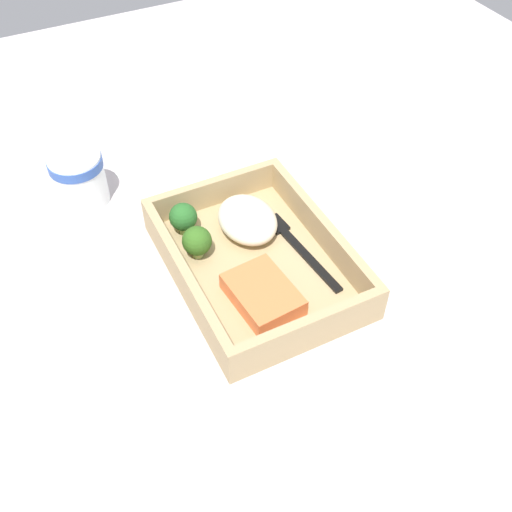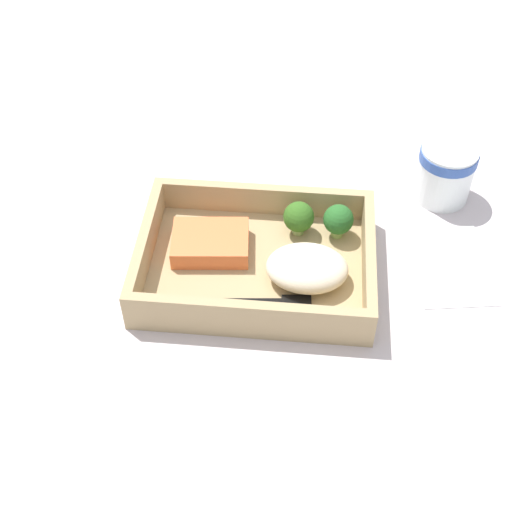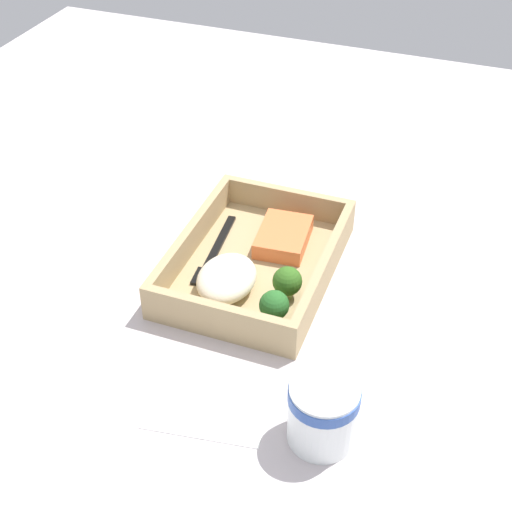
% 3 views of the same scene
% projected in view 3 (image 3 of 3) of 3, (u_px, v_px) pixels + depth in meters
% --- Properties ---
extents(ground_plane, '(1.60, 1.60, 0.02)m').
position_uv_depth(ground_plane, '(256.00, 277.00, 0.99)').
color(ground_plane, beige).
extents(takeout_tray, '(0.28, 0.20, 0.01)m').
position_uv_depth(takeout_tray, '(256.00, 268.00, 0.98)').
color(takeout_tray, tan).
rests_on(takeout_tray, ground_plane).
extents(tray_rim, '(0.28, 0.20, 0.04)m').
position_uv_depth(tray_rim, '(256.00, 253.00, 0.96)').
color(tray_rim, tan).
rests_on(tray_rim, takeout_tray).
extents(salmon_fillet, '(0.10, 0.08, 0.02)m').
position_uv_depth(salmon_fillet, '(283.00, 237.00, 1.00)').
color(salmon_fillet, orange).
rests_on(salmon_fillet, takeout_tray).
extents(mashed_potatoes, '(0.10, 0.07, 0.04)m').
position_uv_depth(mashed_potatoes, '(227.00, 278.00, 0.92)').
color(mashed_potatoes, beige).
rests_on(mashed_potatoes, takeout_tray).
extents(broccoli_floret_1, '(0.04, 0.04, 0.05)m').
position_uv_depth(broccoli_floret_1, '(287.00, 282.00, 0.91)').
color(broccoli_floret_1, '#8AA45F').
rests_on(broccoli_floret_1, takeout_tray).
extents(broccoli_floret_2, '(0.04, 0.04, 0.05)m').
position_uv_depth(broccoli_floret_2, '(274.00, 306.00, 0.87)').
color(broccoli_floret_2, '#88AE5A').
rests_on(broccoli_floret_2, takeout_tray).
extents(fork, '(0.16, 0.03, 0.00)m').
position_uv_depth(fork, '(214.00, 254.00, 0.99)').
color(fork, black).
rests_on(fork, takeout_tray).
extents(paper_cup, '(0.08, 0.08, 0.08)m').
position_uv_depth(paper_cup, '(323.00, 410.00, 0.74)').
color(paper_cup, white).
rests_on(paper_cup, ground_plane).
extents(receipt_slip, '(0.11, 0.15, 0.00)m').
position_uv_depth(receipt_slip, '(209.00, 404.00, 0.80)').
color(receipt_slip, white).
rests_on(receipt_slip, ground_plane).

